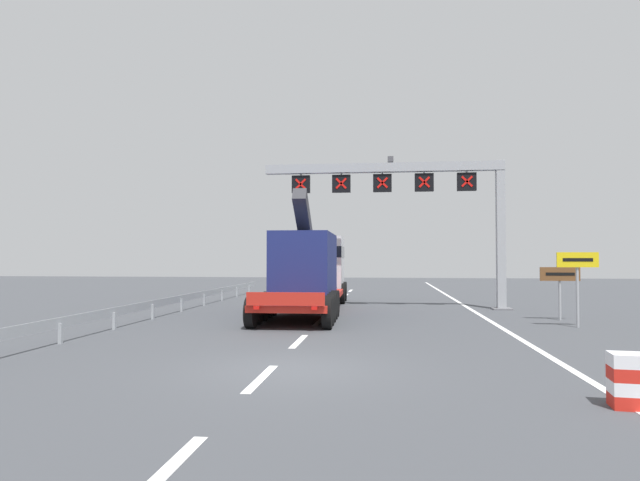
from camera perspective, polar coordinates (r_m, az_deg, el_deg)
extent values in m
plane|color=#424449|center=(12.55, -3.16, -13.21)|extent=(112.00, 112.00, 0.00)
cube|color=silver|center=(7.07, -15.94, -22.27)|extent=(0.20, 2.60, 0.01)
cube|color=silver|center=(11.69, -6.13, -14.03)|extent=(0.20, 2.60, 0.01)
cube|color=silver|center=(16.54, -2.21, -10.41)|extent=(0.20, 2.60, 0.01)
cube|color=silver|center=(21.46, -0.11, -8.42)|extent=(0.20, 2.60, 0.01)
cube|color=silver|center=(26.42, 1.19, -7.17)|extent=(0.20, 2.60, 0.01)
cube|color=silver|center=(31.40, 2.07, -6.31)|extent=(0.20, 2.60, 0.01)
cube|color=silver|center=(36.39, 2.71, -5.69)|extent=(0.20, 2.60, 0.01)
cube|color=silver|center=(41.39, 3.20, -5.22)|extent=(0.20, 2.60, 0.01)
cube|color=silver|center=(24.59, 16.40, -7.50)|extent=(0.20, 63.00, 0.01)
cube|color=#9EA0A5|center=(27.74, 18.25, 0.58)|extent=(0.40, 0.40, 7.17)
cube|color=slate|center=(27.83, 18.32, -6.74)|extent=(0.90, 0.90, 0.08)
cube|color=#9EA0A5|center=(27.52, 6.49, 7.51)|extent=(11.69, 0.44, 0.44)
cube|color=#4C4C51|center=(27.59, 7.33, 8.33)|extent=(0.28, 0.40, 0.28)
cube|color=black|center=(27.70, 14.98, 5.91)|extent=(0.91, 0.24, 0.88)
cube|color=#9EA0A5|center=(27.76, 14.97, 6.91)|extent=(0.08, 0.08, 0.16)
cube|color=red|center=(27.57, 15.02, 5.94)|extent=(0.56, 0.02, 0.56)
cube|color=red|center=(27.57, 15.02, 5.94)|extent=(0.56, 0.02, 0.56)
cube|color=black|center=(27.48, 10.76, 5.94)|extent=(0.91, 0.24, 0.88)
cube|color=#9EA0A5|center=(27.55, 10.75, 6.95)|extent=(0.08, 0.08, 0.16)
cube|color=red|center=(27.35, 10.78, 5.98)|extent=(0.56, 0.02, 0.56)
cube|color=red|center=(27.35, 10.78, 5.98)|extent=(0.56, 0.02, 0.56)
cube|color=black|center=(27.41, 6.49, 5.94)|extent=(0.91, 0.24, 0.88)
cube|color=#9EA0A5|center=(27.48, 6.49, 6.95)|extent=(0.08, 0.08, 0.16)
cube|color=red|center=(27.28, 6.49, 5.98)|extent=(0.56, 0.02, 0.56)
cube|color=red|center=(27.28, 6.49, 5.98)|extent=(0.56, 0.02, 0.56)
cube|color=black|center=(27.49, 2.23, 5.91)|extent=(0.91, 0.24, 0.88)
cube|color=#9EA0A5|center=(27.56, 2.23, 6.91)|extent=(0.08, 0.08, 0.16)
cube|color=red|center=(27.36, 2.21, 5.94)|extent=(0.56, 0.02, 0.56)
cube|color=red|center=(27.36, 2.21, 5.94)|extent=(0.56, 0.02, 0.56)
cube|color=black|center=(27.72, -1.99, 5.84)|extent=(0.91, 0.24, 0.88)
cube|color=#9EA0A5|center=(27.79, -1.98, 6.84)|extent=(0.08, 0.08, 0.16)
cube|color=red|center=(27.59, -2.03, 5.88)|extent=(0.56, 0.02, 0.56)
cube|color=red|center=(27.59, -2.03, 5.88)|extent=(0.56, 0.02, 0.56)
cube|color=red|center=(23.80, -1.62, -6.02)|extent=(3.05, 10.46, 0.24)
cube|color=red|center=(18.56, -3.61, -6.07)|extent=(2.66, 0.14, 0.44)
cylinder|color=black|center=(19.62, -7.19, -7.44)|extent=(0.35, 1.11, 1.10)
cylinder|color=black|center=(19.22, 0.77, -7.57)|extent=(0.35, 1.11, 1.10)
cylinder|color=black|center=(20.64, -6.55, -7.16)|extent=(0.35, 1.11, 1.10)
cylinder|color=black|center=(20.26, 1.00, -7.27)|extent=(0.35, 1.11, 1.10)
cylinder|color=black|center=(21.67, -5.97, -6.90)|extent=(0.35, 1.11, 1.10)
cylinder|color=black|center=(21.30, 1.22, -7.00)|extent=(0.35, 1.11, 1.10)
cylinder|color=black|center=(22.69, -5.45, -6.67)|extent=(0.35, 1.11, 1.10)
cylinder|color=black|center=(22.35, 1.41, -6.76)|extent=(0.35, 1.11, 1.10)
cylinder|color=black|center=(23.72, -4.97, -6.46)|extent=(0.35, 1.11, 1.10)
cylinder|color=black|center=(23.39, 1.59, -6.53)|extent=(0.35, 1.11, 1.10)
cube|color=silver|center=(30.80, -0.02, -2.50)|extent=(2.65, 3.26, 3.10)
cube|color=black|center=(30.80, -0.02, -1.21)|extent=(2.68, 3.28, 0.60)
cylinder|color=black|center=(31.87, -2.19, -5.27)|extent=(0.37, 1.11, 1.10)
cylinder|color=black|center=(31.64, 2.46, -5.29)|extent=(0.37, 1.11, 1.10)
cylinder|color=black|center=(29.90, -2.69, -5.50)|extent=(0.37, 1.11, 1.10)
cylinder|color=black|center=(29.65, 2.27, -5.53)|extent=(0.37, 1.11, 1.10)
cube|color=navy|center=(24.13, -1.51, -2.46)|extent=(2.51, 5.77, 2.70)
cube|color=#2D2D33|center=(23.34, -1.75, 2.30)|extent=(0.63, 2.95, 2.29)
cube|color=red|center=(18.72, -6.62, -6.94)|extent=(0.20, 0.06, 0.12)
cube|color=red|center=(18.42, -0.60, -7.04)|extent=(0.20, 0.06, 0.12)
cylinder|color=#9EA0A5|center=(21.66, 25.15, -4.65)|extent=(0.10, 0.10, 2.68)
cube|color=yellow|center=(21.58, 25.16, -1.82)|extent=(1.43, 0.06, 0.54)
cube|color=black|center=(21.54, 25.19, -1.82)|extent=(1.03, 0.01, 0.12)
cylinder|color=#9EA0A5|center=(23.91, 23.62, -5.07)|extent=(0.10, 0.10, 2.11)
cube|color=brown|center=(23.82, 23.64, -3.21)|extent=(1.53, 0.06, 0.55)
cube|color=black|center=(23.79, 23.66, -3.21)|extent=(1.10, 0.01, 0.12)
cube|color=#999EA3|center=(26.16, -14.28, -5.87)|extent=(0.04, 28.49, 0.32)
cube|color=#999EA3|center=(17.65, -25.33, -8.73)|extent=(0.10, 0.10, 0.60)
cube|color=#999EA3|center=(20.39, -20.57, -7.83)|extent=(0.10, 0.10, 0.60)
cube|color=#999EA3|center=(23.24, -16.96, -7.11)|extent=(0.10, 0.10, 0.60)
cube|color=#999EA3|center=(26.16, -14.16, -6.53)|extent=(0.10, 0.10, 0.60)
cube|color=#999EA3|center=(29.13, -11.93, -6.05)|extent=(0.10, 0.10, 0.60)
cube|color=#999EA3|center=(32.14, -10.12, -5.66)|extent=(0.10, 0.10, 0.60)
cube|color=#999EA3|center=(35.18, -8.62, -5.33)|extent=(0.10, 0.10, 0.60)
cube|color=#999EA3|center=(38.23, -7.36, -5.05)|extent=(0.10, 0.10, 0.60)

